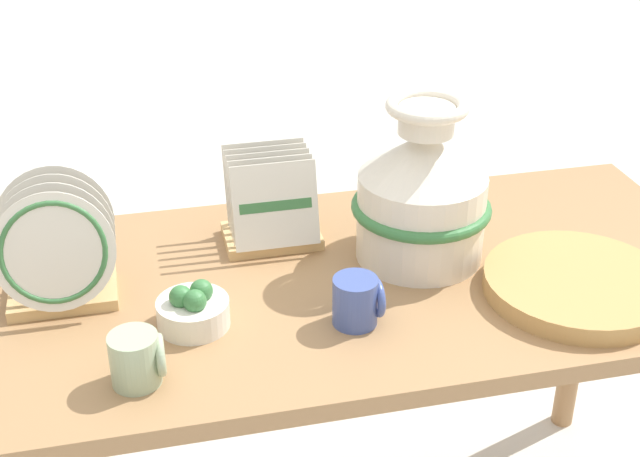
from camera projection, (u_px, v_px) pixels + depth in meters
name	position (u px, v px, depth m)	size (l,w,h in m)	color
display_table	(320.00, 318.00, 1.71)	(1.60, 0.70, 0.74)	#9E754C
ceramic_vase	(422.00, 193.00, 1.68)	(0.27, 0.27, 0.32)	silver
dish_rack_round_plates	(57.00, 254.00, 1.56)	(0.21, 0.17, 0.23)	tan
dish_rack_square_plates	(271.00, 209.00, 1.77)	(0.19, 0.16, 0.19)	tan
wicker_charger_stack	(578.00, 284.00, 1.62)	(0.34, 0.34, 0.04)	tan
mug_sage_glaze	(138.00, 359.00, 1.39)	(0.09, 0.08, 0.09)	#9EB28E
mug_cobalt_glaze	(358.00, 301.00, 1.53)	(0.09, 0.08, 0.09)	#42569E
fruit_bowl	(193.00, 310.00, 1.53)	(0.13, 0.13, 0.08)	silver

